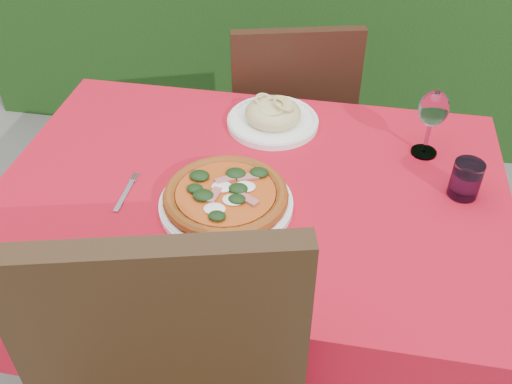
% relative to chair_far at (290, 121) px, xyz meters
% --- Properties ---
extents(ground, '(60.00, 60.00, 0.00)m').
position_rel_chair_far_xyz_m(ground, '(-0.02, -0.64, -0.52)').
color(ground, '#645F5A').
rests_on(ground, ground).
extents(dining_table, '(1.26, 0.86, 0.75)m').
position_rel_chair_far_xyz_m(dining_table, '(-0.02, -0.64, 0.07)').
color(dining_table, '#452C16').
rests_on(dining_table, ground).
extents(chair_far, '(0.51, 0.51, 0.92)m').
position_rel_chair_far_xyz_m(chair_far, '(0.00, 0.00, 0.00)').
color(chair_far, black).
rests_on(chair_far, ground).
extents(pizza_plate, '(0.34, 0.34, 0.06)m').
position_rel_chair_far_xyz_m(pizza_plate, '(-0.06, -0.74, 0.25)').
color(pizza_plate, white).
rests_on(pizza_plate, dining_table).
extents(pasta_plate, '(0.26, 0.26, 0.07)m').
position_rel_chair_far_xyz_m(pasta_plate, '(-0.01, -0.37, 0.25)').
color(pasta_plate, white).
rests_on(pasta_plate, dining_table).
extents(water_glass, '(0.07, 0.07, 0.09)m').
position_rel_chair_far_xyz_m(water_glass, '(0.49, -0.59, 0.27)').
color(water_glass, silver).
rests_on(water_glass, dining_table).
extents(wine_glass, '(0.08, 0.08, 0.19)m').
position_rel_chair_far_xyz_m(wine_glass, '(0.41, -0.43, 0.35)').
color(wine_glass, silver).
rests_on(wine_glass, dining_table).
extents(fork, '(0.02, 0.16, 0.00)m').
position_rel_chair_far_xyz_m(fork, '(-0.31, -0.74, 0.23)').
color(fork, '#B5B4BC').
rests_on(fork, dining_table).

